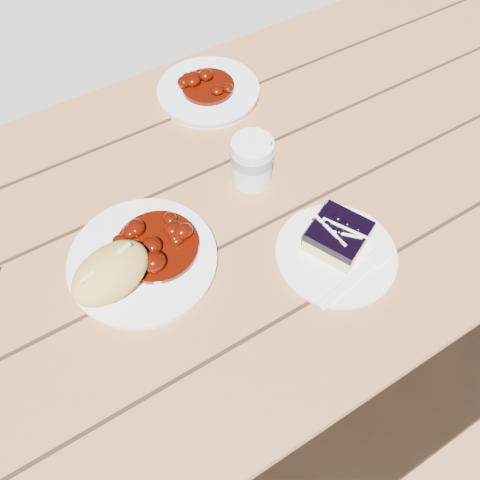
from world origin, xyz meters
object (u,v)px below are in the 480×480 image
main_plate (143,261)px  bread_roll (111,273)px  second_plate (208,92)px  dessert_plate (336,255)px  blueberry_cake (338,236)px  coffee_cup (252,161)px  picnic_table (292,216)px

main_plate → bread_roll: bread_roll is taller
second_plate → dessert_plate: bearing=-91.8°
bread_roll → blueberry_cake: 0.36m
coffee_cup → second_plate: (0.04, 0.24, -0.04)m
blueberry_cake → coffee_cup: (-0.04, 0.20, 0.01)m
bread_roll → coffee_cup: (0.30, 0.08, -0.00)m
bread_roll → second_plate: size_ratio=0.62×
blueberry_cake → picnic_table: bearing=47.9°
picnic_table → dessert_plate: dessert_plate is taller
main_plate → dessert_plate: 0.32m
main_plate → bread_roll: bearing=-160.0°
bread_roll → dessert_plate: size_ratio=0.67×
picnic_table → coffee_cup: coffee_cup is taller
dessert_plate → blueberry_cake: (0.01, 0.01, 0.03)m
dessert_plate → blueberry_cake: 0.03m
bread_roll → second_plate: bearing=43.2°
coffee_cup → blueberry_cake: bearing=-78.8°
main_plate → blueberry_cake: size_ratio=2.10×
bread_roll → coffee_cup: size_ratio=1.40×
coffee_cup → second_plate: bearing=79.8°
coffee_cup → bread_roll: bearing=-164.8°
main_plate → coffee_cup: size_ratio=2.56×
picnic_table → bread_roll: 0.45m
bread_roll → picnic_table: bearing=8.6°
main_plate → blueberry_cake: blueberry_cake is taller
main_plate → second_plate: bearing=46.3°
picnic_table → coffee_cup: (-0.09, 0.02, 0.21)m
picnic_table → second_plate: size_ratio=9.57×
dessert_plate → coffee_cup: coffee_cup is taller
picnic_table → bread_roll: size_ratio=15.38×
dessert_plate → second_plate: size_ratio=0.93×
dessert_plate → second_plate: bearing=88.2°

